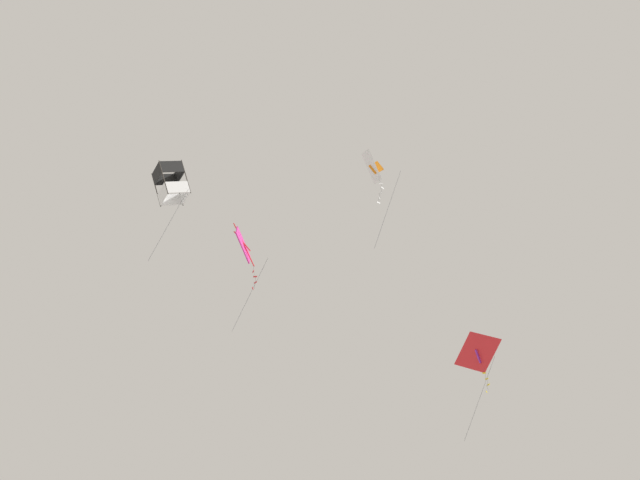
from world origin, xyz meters
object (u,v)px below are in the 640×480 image
object	(u,v)px
kite_box_far_centre	(171,183)
kite_delta_upper_right	(373,167)
kite_delta_highest	(478,353)
kite_diamond_low_drifter	(243,245)

from	to	relation	value
kite_box_far_centre	kite_delta_upper_right	world-z (taller)	kite_delta_upper_right
kite_delta_highest	kite_delta_upper_right	xyz separation A→B (m)	(1.35, -10.53, 4.74)
kite_box_far_centre	kite_diamond_low_drifter	bearing A→B (deg)	99.04
kite_delta_highest	kite_box_far_centre	size ratio (longest dim) A/B	1.01
kite_diamond_low_drifter	kite_delta_upper_right	distance (m)	6.86
kite_diamond_low_drifter	kite_delta_highest	distance (m)	13.26
kite_delta_upper_right	kite_box_far_centre	bearing A→B (deg)	-85.31
kite_diamond_low_drifter	kite_delta_upper_right	xyz separation A→B (m)	(6.20, 1.61, 2.46)
kite_box_far_centre	kite_delta_upper_right	distance (m)	9.03
kite_delta_highest	kite_delta_upper_right	bearing A→B (deg)	-66.80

